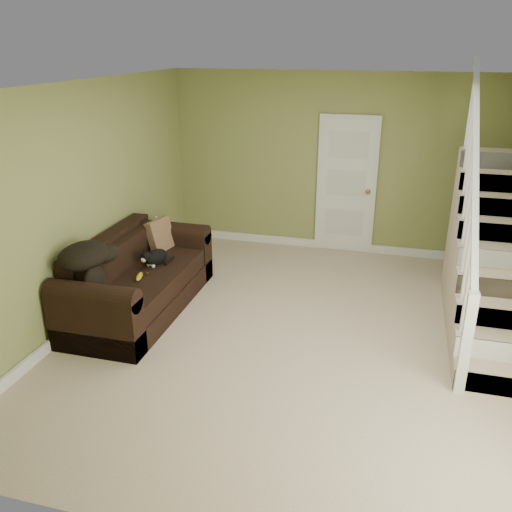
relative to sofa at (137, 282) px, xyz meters
The scene contains 15 objects.
floor 2.05m from the sofa, ahead, with size 5.00×5.50×0.01m, color tan.
ceiling 3.03m from the sofa, ahead, with size 5.00×5.50×0.01m, color white.
wall_back 3.44m from the sofa, 52.38° to the left, with size 5.00×0.04×2.60m, color olive.
wall_front 3.65m from the sofa, 54.97° to the right, with size 5.00×0.04×2.60m, color olive.
wall_left 1.08m from the sofa, 164.86° to the right, with size 0.04×5.50×2.60m, color olive.
baseboard_back 3.30m from the sofa, 52.06° to the left, with size 5.00×0.04×0.12m, color white.
baseboard_left 0.55m from the sofa, 163.90° to the right, with size 0.04×5.50×0.12m, color white.
door 3.40m from the sofa, 50.55° to the left, with size 0.86×0.12×2.02m.
staircase 4.11m from the sofa, 11.77° to the left, with size 1.00×2.51×2.82m.
sofa is the anchor object (origin of this frame).
side_table 1.22m from the sofa, 98.72° to the left, with size 0.52×0.52×0.77m.
cat 0.36m from the sofa, 57.48° to the left, with size 0.27×0.51×0.24m.
banana 0.30m from the sofa, 53.96° to the right, with size 0.06×0.21×0.06m, color gold.
throw_pillow 0.80m from the sofa, 90.64° to the left, with size 0.10×0.41×0.41m, color #523720.
throw_blanket 0.93m from the sofa, 105.59° to the right, with size 0.47×0.62×0.26m, color black.
Camera 1 is at (0.85, -5.09, 2.98)m, focal length 38.00 mm.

